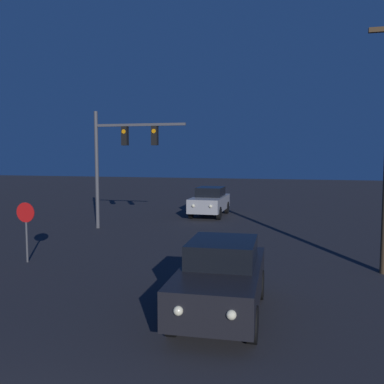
# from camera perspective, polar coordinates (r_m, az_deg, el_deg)

# --- Properties ---
(car_near) EXTENTS (1.92, 4.31, 1.68)m
(car_near) POSITION_cam_1_polar(r_m,az_deg,el_deg) (9.84, 3.94, -11.30)
(car_near) COLOR black
(car_near) RESTS_ON ground_plane
(car_far) EXTENTS (1.79, 4.26, 1.68)m
(car_far) POSITION_cam_1_polar(r_m,az_deg,el_deg) (25.14, 2.40, -1.25)
(car_far) COLOR #99999E
(car_far) RESTS_ON ground_plane
(traffic_signal_mast) EXTENTS (4.57, 0.30, 5.68)m
(traffic_signal_mast) POSITION_cam_1_polar(r_m,az_deg,el_deg) (20.80, -9.69, 5.47)
(traffic_signal_mast) COLOR #4C4C51
(traffic_signal_mast) RESTS_ON ground_plane
(stop_sign) EXTENTS (0.67, 0.07, 2.03)m
(stop_sign) POSITION_cam_1_polar(r_m,az_deg,el_deg) (15.34, -21.27, -3.62)
(stop_sign) COLOR #4C4C51
(stop_sign) RESTS_ON ground_plane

